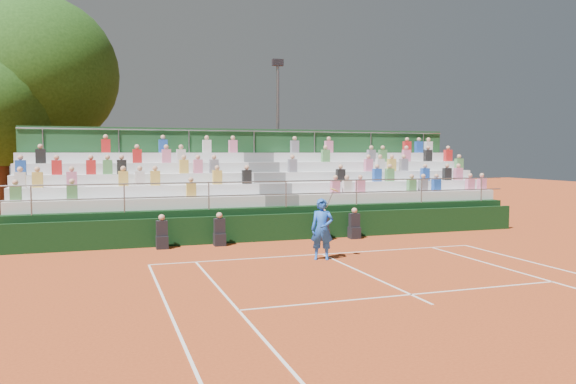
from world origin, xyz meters
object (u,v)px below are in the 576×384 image
object	(u,v)px
tennis_player	(322,229)
tree_west	(1,104)
tree_east	(40,74)
floodlight_mast	(278,124)

from	to	relation	value
tennis_player	tree_west	bearing A→B (deg)	128.68
tree_east	floodlight_mast	xyz separation A→B (m)	(11.87, -1.35, -2.36)
tree_west	floodlight_mast	bearing A→B (deg)	-1.23
tree_west	floodlight_mast	distance (m)	13.52
floodlight_mast	tree_west	bearing A→B (deg)	178.77
tree_west	floodlight_mast	size ratio (longest dim) A/B	1.03
tennis_player	tree_east	size ratio (longest dim) A/B	0.20
tree_east	tree_west	bearing A→B (deg)	-146.74
tennis_player	tree_west	size ratio (longest dim) A/B	0.26
tennis_player	tree_west	world-z (taller)	tree_west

